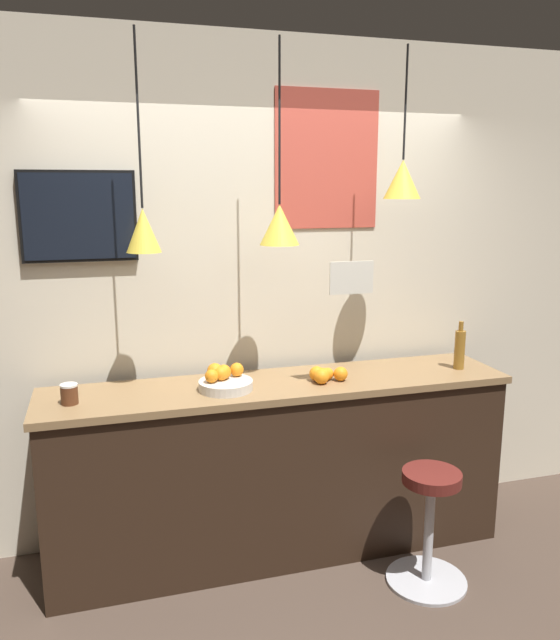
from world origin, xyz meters
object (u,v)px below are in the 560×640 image
juice_bottle (460,349)px  spread_jar (69,394)px  bar_stool (430,518)px  fruit_bowl (224,381)px  mounted_tv (79,216)px

juice_bottle → spread_jar: (-2.18, 0.00, -0.07)m
bar_stool → spread_jar: spread_jar is taller
bar_stool → fruit_bowl: fruit_bowl is taller
fruit_bowl → juice_bottle: (1.40, -0.01, 0.07)m
mounted_tv → bar_stool: bearing=-26.8°
fruit_bowl → spread_jar: fruit_bowl is taller
bar_stool → mounted_tv: bearing=153.2°
mounted_tv → fruit_bowl: bearing=-27.8°
fruit_bowl → spread_jar: bearing=-179.2°
spread_jar → juice_bottle: bearing=0.0°
mounted_tv → spread_jar: bearing=-103.7°
spread_jar → mounted_tv: mounted_tv is taller
fruit_bowl → mounted_tv: size_ratio=0.48×
bar_stool → mounted_tv: (-1.67, 0.85, 1.55)m
spread_jar → mounted_tv: 0.93m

